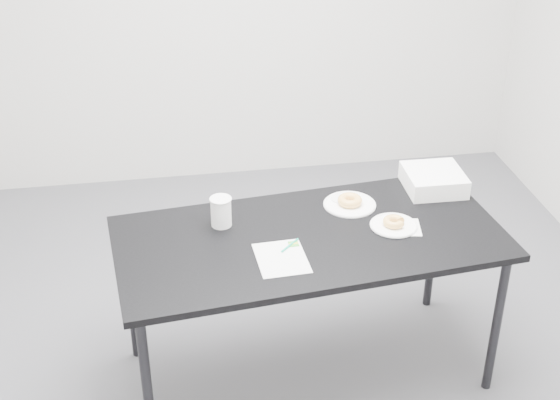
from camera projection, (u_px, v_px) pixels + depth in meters
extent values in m
plane|color=#48484D|center=(281.00, 350.00, 3.99)|extent=(4.00, 4.00, 0.00)
cube|color=black|center=(310.00, 238.00, 3.48)|extent=(1.80, 0.98, 0.03)
cylinder|color=black|center=(147.00, 390.00, 3.21)|extent=(0.04, 0.04, 0.76)
cylinder|color=black|center=(130.00, 294.00, 3.78)|extent=(0.04, 0.04, 0.76)
cylinder|color=black|center=(496.00, 325.00, 3.57)|extent=(0.04, 0.04, 0.76)
cylinder|color=black|center=(433.00, 246.00, 4.14)|extent=(0.04, 0.04, 0.76)
cube|color=white|center=(281.00, 258.00, 3.31)|extent=(0.22, 0.28, 0.00)
cube|color=green|center=(294.00, 244.00, 3.41)|extent=(0.05, 0.05, 0.00)
cylinder|color=#0D9878|center=(290.00, 245.00, 3.39)|extent=(0.09, 0.09, 0.01)
cube|color=white|center=(403.00, 227.00, 3.53)|extent=(0.18, 0.18, 0.00)
cylinder|color=white|center=(394.00, 225.00, 3.53)|extent=(0.22, 0.22, 0.01)
torus|color=gold|center=(394.00, 222.00, 3.52)|extent=(0.13, 0.13, 0.03)
cylinder|color=white|center=(350.00, 205.00, 3.70)|extent=(0.25, 0.25, 0.01)
torus|color=gold|center=(350.00, 200.00, 3.69)|extent=(0.15, 0.15, 0.04)
cylinder|color=white|center=(221.00, 212.00, 3.51)|extent=(0.09, 0.09, 0.14)
cylinder|color=silver|center=(340.00, 199.00, 3.74)|extent=(0.09, 0.09, 0.01)
cube|color=white|center=(434.00, 180.00, 3.83)|extent=(0.28, 0.28, 0.09)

